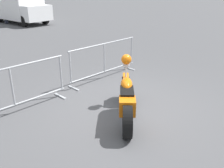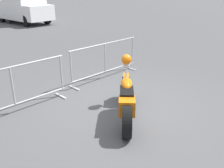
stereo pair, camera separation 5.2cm
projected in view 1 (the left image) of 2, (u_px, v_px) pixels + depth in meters
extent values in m
plane|color=#4C4C4F|center=(120.00, 106.00, 5.85)|extent=(120.00, 120.00, 0.00)
cylinder|color=black|center=(126.00, 89.00, 5.97)|extent=(0.59, 0.53, 0.62)
cylinder|color=black|center=(127.00, 122.00, 4.58)|extent=(0.59, 0.53, 0.62)
cube|color=silver|center=(126.00, 99.00, 5.24)|extent=(0.78, 0.69, 0.27)
ellipsoid|color=orange|center=(127.00, 84.00, 5.30)|extent=(0.58, 0.54, 0.25)
cube|color=black|center=(127.00, 93.00, 4.99)|extent=(0.56, 0.53, 0.12)
cube|color=orange|center=(127.00, 106.00, 4.74)|extent=(0.47, 0.46, 0.31)
cube|color=orange|center=(126.00, 77.00, 5.85)|extent=(0.39, 0.35, 0.06)
cylinder|color=silver|center=(126.00, 73.00, 5.71)|extent=(0.05, 0.05, 0.44)
sphere|color=silver|center=(126.00, 65.00, 5.69)|extent=(0.16, 0.16, 0.16)
sphere|color=orange|center=(126.00, 59.00, 5.59)|extent=(0.23, 0.23, 0.23)
cylinder|color=#9EA0A5|center=(9.00, 68.00, 5.15)|extent=(2.59, 0.19, 0.04)
cylinder|color=#9EA0A5|center=(15.00, 105.00, 5.46)|extent=(2.59, 0.19, 0.04)
cylinder|color=#9EA0A5|center=(12.00, 87.00, 5.30)|extent=(0.05, 0.05, 0.85)
cylinder|color=#9EA0A5|center=(61.00, 73.00, 6.14)|extent=(0.05, 0.05, 0.85)
cube|color=#9EA0A5|center=(60.00, 96.00, 6.32)|extent=(0.09, 0.44, 0.03)
cylinder|color=#9EA0A5|center=(104.00, 44.00, 7.21)|extent=(2.59, 0.19, 0.04)
cylinder|color=#9EA0A5|center=(104.00, 72.00, 7.52)|extent=(2.59, 0.19, 0.04)
cylinder|color=#9EA0A5|center=(70.00, 67.00, 6.53)|extent=(0.05, 0.05, 0.85)
cylinder|color=#9EA0A5|center=(104.00, 58.00, 7.37)|extent=(0.05, 0.05, 0.85)
cylinder|color=#9EA0A5|center=(131.00, 50.00, 8.20)|extent=(0.05, 0.05, 0.85)
cube|color=#9EA0A5|center=(74.00, 88.00, 6.81)|extent=(0.09, 0.44, 0.03)
cube|color=#9EA0A5|center=(129.00, 69.00, 8.38)|extent=(0.09, 0.44, 0.03)
cube|color=white|center=(16.00, 4.00, 17.92)|extent=(2.01, 4.11, 2.00)
cube|color=white|center=(37.00, 13.00, 16.59)|extent=(1.90, 0.91, 1.00)
cylinder|color=black|center=(45.00, 19.00, 17.60)|extent=(0.24, 0.72, 0.72)
cylinder|color=black|center=(24.00, 21.00, 16.42)|extent=(0.24, 0.72, 0.72)
cylinder|color=black|center=(20.00, 15.00, 19.59)|extent=(0.24, 0.72, 0.72)
cylinder|color=#262838|center=(6.00, 18.00, 17.77)|extent=(0.34, 0.34, 0.85)
cylinder|color=#2D4C8C|center=(4.00, 7.00, 17.50)|extent=(0.48, 0.48, 0.62)
sphere|color=tan|center=(3.00, 0.00, 17.34)|extent=(0.22, 0.22, 0.22)
cylinder|color=#ADA89E|center=(16.00, 16.00, 21.55)|extent=(4.03, 4.03, 0.14)
cylinder|color=#38662D|center=(16.00, 15.00, 21.52)|extent=(3.71, 3.71, 0.02)
sphere|color=#33702D|center=(11.00, 11.00, 20.54)|extent=(1.11, 1.11, 1.11)
sphere|color=#286023|center=(25.00, 9.00, 22.12)|extent=(0.98, 0.98, 0.98)
sphere|color=#3D7A38|center=(18.00, 10.00, 22.10)|extent=(0.82, 0.82, 0.82)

